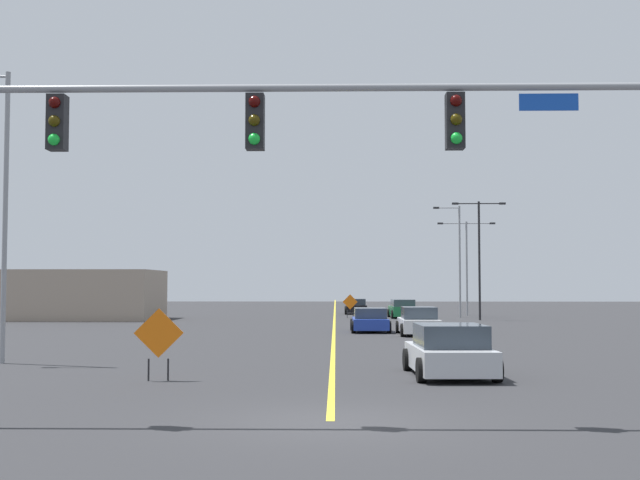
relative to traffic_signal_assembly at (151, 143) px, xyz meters
name	(u,v)px	position (x,y,z in m)	size (l,w,h in m)	color
ground	(330,421)	(3.36, 0.02, -5.17)	(214.26, 214.26, 0.00)	#2D2D30
road_centre_stripe	(335,312)	(3.36, 59.53, -5.16)	(0.16, 119.03, 0.01)	yellow
traffic_signal_assembly	(151,143)	(0.00, 0.00, 0.00)	(15.06, 0.44, 6.83)	gray
street_lamp_far_left	(458,256)	(12.86, 47.58, -0.43)	(2.08, 0.24, 8.59)	gray
street_lamp_far_right	(479,250)	(13.69, 42.93, -0.16)	(3.80, 0.24, 8.45)	black
street_lamp_near_left	(1,202)	(-7.33, 10.78, 0.00)	(2.23, 0.24, 9.41)	gray
street_lamp_mid_right	(467,258)	(14.15, 51.39, -0.51)	(4.70, 0.24, 7.67)	gray
construction_sign_right_shoulder	(350,303)	(4.56, 47.08, -4.06)	(1.15, 0.18, 1.78)	orange
construction_sign_median_near	(159,336)	(-1.17, 6.21, -4.00)	(1.29, 0.20, 1.89)	orange
car_black_far	(356,307)	(5.21, 54.88, -4.55)	(1.96, 3.92, 1.31)	black
car_white_distant	(419,322)	(7.60, 25.74, -4.52)	(2.03, 4.21, 1.40)	white
car_green_passing	(403,309)	(8.52, 46.68, -4.50)	(2.11, 4.31, 1.40)	#196B38
car_silver_approaching	(449,352)	(6.58, 7.40, -4.50)	(2.29, 4.28, 1.43)	#B7BABF
car_blue_near	(370,320)	(5.29, 28.38, -4.56)	(2.05, 3.98, 1.28)	#1E389E
roadside_building_west	(80,295)	(-15.06, 43.42, -3.39)	(11.19, 7.44, 3.56)	gray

